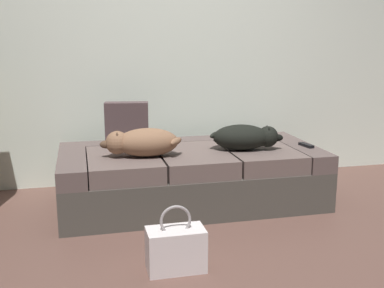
{
  "coord_description": "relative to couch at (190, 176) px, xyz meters",
  "views": [
    {
      "loc": [
        -0.81,
        -2.41,
        1.26
      ],
      "look_at": [
        0.0,
        0.99,
        0.48
      ],
      "focal_mm": 44.17,
      "sensor_mm": 36.0,
      "label": 1
    }
  ],
  "objects": [
    {
      "name": "ground_plane",
      "position": [
        0.0,
        -1.04,
        -0.21
      ],
      "size": [
        10.0,
        10.0,
        0.0
      ],
      "primitive_type": "plane",
      "color": "brown"
    },
    {
      "name": "back_wall",
      "position": [
        0.0,
        0.72,
        1.19
      ],
      "size": [
        6.4,
        0.1,
        2.8
      ],
      "primitive_type": "cube",
      "color": "silver",
      "rests_on": "ground"
    },
    {
      "name": "couch",
      "position": [
        0.0,
        0.0,
        0.0
      ],
      "size": [
        1.98,
        0.96,
        0.43
      ],
      "color": "#47433C",
      "rests_on": "ground"
    },
    {
      "name": "dog_tan",
      "position": [
        -0.39,
        -0.15,
        0.32
      ],
      "size": [
        0.6,
        0.29,
        0.2
      ],
      "color": "#845E43",
      "rests_on": "couch"
    },
    {
      "name": "dog_dark",
      "position": [
        0.4,
        -0.12,
        0.32
      ],
      "size": [
        0.57,
        0.33,
        0.19
      ],
      "color": "black",
      "rests_on": "couch"
    },
    {
      "name": "tv_remote",
      "position": [
        0.91,
        -0.13,
        0.23
      ],
      "size": [
        0.07,
        0.16,
        0.02
      ],
      "primitive_type": "cube",
      "rotation": [
        0.0,
        0.0,
        0.17
      ],
      "color": "black",
      "rests_on": "couch"
    },
    {
      "name": "throw_pillow",
      "position": [
        -0.46,
        0.28,
        0.39
      ],
      "size": [
        0.35,
        0.17,
        0.34
      ],
      "primitive_type": "cube",
      "rotation": [
        0.0,
        0.0,
        -0.16
      ],
      "color": "#4A393A",
      "rests_on": "couch"
    },
    {
      "name": "handbag",
      "position": [
        -0.34,
        -1.07,
        -0.09
      ],
      "size": [
        0.32,
        0.18,
        0.38
      ],
      "color": "silver",
      "rests_on": "ground"
    }
  ]
}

